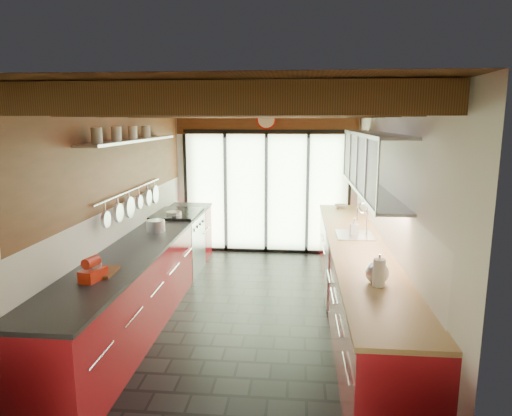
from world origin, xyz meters
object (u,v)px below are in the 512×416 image
stand_mixer (93,271)px  soap_bottle (354,227)px  bowl (341,206)px  kettle (377,271)px  paper_towel (379,273)px

stand_mixer → soap_bottle: bearing=36.4°
bowl → kettle: bearing=-90.0°
soap_bottle → bowl: (0.00, 1.83, -0.08)m
soap_bottle → paper_towel: bearing=-90.0°
soap_bottle → kettle: bearing=-90.0°
stand_mixer → kettle: size_ratio=0.95×
paper_towel → soap_bottle: (0.00, 1.80, -0.01)m
kettle → soap_bottle: size_ratio=1.32×
kettle → bowl: kettle is taller
kettle → soap_bottle: (0.00, 1.71, 0.00)m
bowl → paper_towel: bearing=-90.0°
paper_towel → bowl: size_ratio=1.34×
kettle → paper_towel: paper_towel is taller
stand_mixer → kettle: (2.54, 0.17, 0.02)m
kettle → bowl: 3.54m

